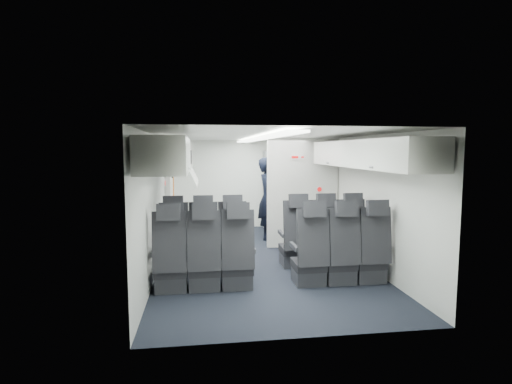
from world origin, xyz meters
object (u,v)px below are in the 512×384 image
object	(u,v)px
boarding_door	(170,197)
seat_row_mid	(274,259)
seat_row_front	(264,244)
galley_unit	(281,190)
flight_attendant	(268,198)
carry_on_bag	(178,157)

from	to	relation	value
boarding_door	seat_row_mid	bearing A→B (deg)	-61.23
seat_row_front	galley_unit	distance (m)	3.43
seat_row_front	boarding_door	size ratio (longest dim) A/B	1.79
seat_row_front	boarding_door	bearing A→B (deg)	128.16
seat_row_mid	flight_attendant	world-z (taller)	flight_attendant
seat_row_front	seat_row_mid	size ratio (longest dim) A/B	1.00
galley_unit	boarding_door	bearing A→B (deg)	-155.72
galley_unit	flight_attendant	distance (m)	1.24
seat_row_front	galley_unit	xyz separation A→B (m)	(0.95, 3.25, 0.55)
flight_attendant	carry_on_bag	bearing A→B (deg)	140.24
boarding_door	flight_attendant	bearing A→B (deg)	1.28
seat_row_mid	galley_unit	xyz separation A→B (m)	(0.95, 4.15, 0.55)
seat_row_mid	carry_on_bag	world-z (taller)	carry_on_bag
boarding_door	carry_on_bag	bearing A→B (deg)	-80.17
galley_unit	carry_on_bag	distance (m)	3.66
flight_attendant	seat_row_mid	bearing A→B (deg)	-178.93
galley_unit	boarding_door	size ratio (longest dim) A/B	1.02
seat_row_mid	carry_on_bag	bearing A→B (deg)	133.33
seat_row_front	seat_row_mid	xyz separation A→B (m)	(0.00, -0.90, 0.00)
seat_row_front	seat_row_mid	world-z (taller)	same
galley_unit	boarding_door	distance (m)	2.84
galley_unit	boarding_door	world-z (taller)	galley_unit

